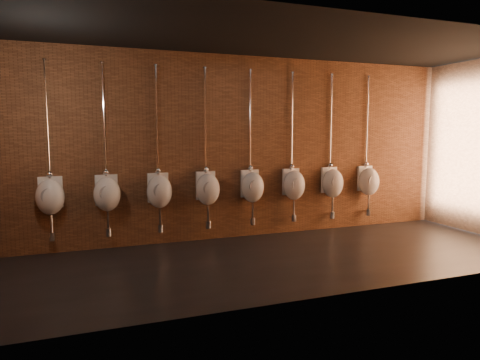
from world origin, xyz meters
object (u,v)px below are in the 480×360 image
Objects in this scene: urinal_0 at (50,196)px; urinal_5 at (294,184)px; urinal_2 at (159,191)px; urinal_7 at (369,181)px; urinal_1 at (107,193)px; urinal_6 at (333,182)px; urinal_3 at (208,188)px; urinal_4 at (252,186)px.

urinal_0 is 1.00× the size of urinal_5.
urinal_2 is 1.00× the size of urinal_7.
urinal_1 is 4.10m from urinal_6.
urinal_2 and urinal_7 have the same top height.
urinal_7 is (5.74, 0.00, 0.00)m from urinal_0.
urinal_3 and urinal_4 have the same top height.
urinal_4 and urinal_5 have the same top height.
urinal_0 and urinal_5 have the same top height.
urinal_6 is at bearing 0.00° from urinal_1.
urinal_5 is at bearing 0.00° from urinal_0.
urinal_0 is 1.00× the size of urinal_2.
urinal_6 is (0.82, 0.00, 0.00)m from urinal_5.
urinal_2 is at bearing 0.00° from urinal_0.
urinal_2 is 1.00× the size of urinal_6.
urinal_1 is 2.46m from urinal_4.
urinal_1 is 1.00× the size of urinal_4.
urinal_0 is 4.92m from urinal_6.
urinal_3 is (0.82, 0.00, 0.00)m from urinal_2.
urinal_3 is at bearing 0.00° from urinal_2.
urinal_2 is 2.46m from urinal_5.
urinal_2 is at bearing 180.00° from urinal_7.
urinal_7 is (4.92, 0.00, 0.00)m from urinal_1.
urinal_2 is at bearing 180.00° from urinal_3.
urinal_3 is at bearing 180.00° from urinal_7.
urinal_1 and urinal_6 have the same top height.
urinal_4 is (1.64, 0.00, 0.00)m from urinal_2.
urinal_4 is at bearing 0.00° from urinal_1.
urinal_6 is (4.10, 0.00, 0.00)m from urinal_1.
urinal_3 is 1.00× the size of urinal_4.
urinal_4 is 1.00× the size of urinal_5.
urinal_6 is at bearing 0.00° from urinal_0.
urinal_6 is (4.92, 0.00, 0.00)m from urinal_0.
urinal_0 is 3.28m from urinal_4.
urinal_5 is 1.00× the size of urinal_6.
urinal_1 is at bearing 180.00° from urinal_7.
urinal_3 is 2.46m from urinal_6.
urinal_6 is at bearing 0.00° from urinal_4.
urinal_6 is at bearing 0.00° from urinal_3.
urinal_1 is at bearing 180.00° from urinal_4.
urinal_0 is 1.00× the size of urinal_1.
urinal_1 is 1.00× the size of urinal_6.
urinal_2 is 1.00× the size of urinal_3.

